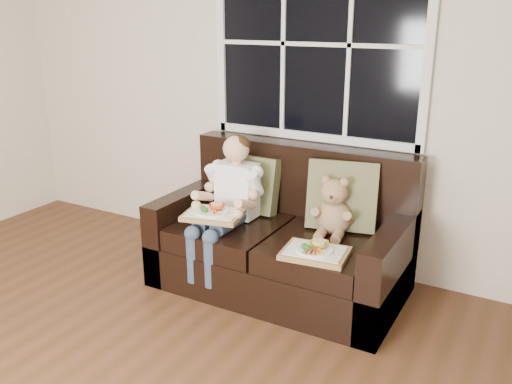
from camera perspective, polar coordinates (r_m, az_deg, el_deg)
The scene contains 8 objects.
window_back at distance 3.94m, azimuth 6.35°, elevation 15.21°, with size 1.62×0.04×1.37m.
loveseat at distance 3.84m, azimuth 2.91°, elevation -5.46°, with size 1.70×0.92×0.96m.
pillow_left at distance 4.00m, azimuth -0.46°, elevation 0.85°, with size 0.42×0.19×0.43m.
pillow_right at distance 3.71m, azimuth 9.09°, elevation -0.36°, with size 0.50×0.32×0.48m.
child at distance 3.78m, azimuth -2.81°, elevation -0.17°, with size 0.41×0.61×0.93m.
teddy_bear at distance 3.63m, azimuth 8.14°, elevation -1.92°, with size 0.26×0.32×0.41m.
tray_left at distance 3.67m, azimuth -4.51°, elevation -2.25°, with size 0.44×0.37×0.09m.
tray_right at distance 3.33m, azimuth 6.26°, elevation -6.26°, with size 0.43×0.35×0.09m.
Camera 1 is at (2.17, -1.14, 1.86)m, focal length 38.00 mm.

